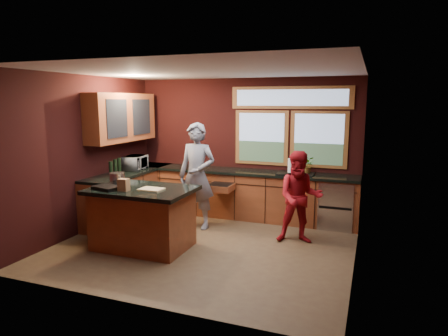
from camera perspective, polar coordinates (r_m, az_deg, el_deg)
The scene contains 14 objects.
floor at distance 6.46m, azimuth -2.64°, elevation -10.92°, with size 4.50×4.50×0.00m, color brown.
room_shell at distance 6.62m, azimuth -6.43°, elevation 5.51°, with size 4.52×4.02×2.71m.
back_counter at distance 7.79m, azimuth 3.61°, elevation -3.77°, with size 4.50×0.64×0.93m.
left_counter at distance 7.95m, azimuth -13.26°, elevation -3.73°, with size 0.64×2.30×0.93m.
island at distance 6.34m, azimuth -11.52°, elevation -6.95°, with size 1.55×1.05×0.95m.
person_grey at distance 7.10m, azimuth -3.88°, elevation -1.14°, with size 0.69×0.45×1.89m, color slate.
person_red at distance 6.48m, azimuth 10.78°, elevation -4.15°, with size 0.72×0.56×1.49m, color #A2121A.
microwave at distance 7.96m, azimuth -12.55°, elevation 0.74°, with size 0.50×0.34×0.28m, color #999999.
potted_plant at distance 7.48m, azimuth 11.82°, elevation 0.40°, with size 0.30×0.26×0.33m, color #999999.
paper_towel at distance 7.49m, azimuth 9.56°, elevation 0.29°, with size 0.12×0.12×0.28m, color white.
cutting_board at distance 6.08m, azimuth -10.32°, elevation -2.99°, with size 0.35×0.25×0.02m, color tan.
stock_pot at distance 6.63m, azimuth -15.03°, elevation -1.41°, with size 0.24×0.24×0.18m, color #B8B7BD.
paper_bag at distance 6.09m, azimuth -14.14°, elevation -2.34°, with size 0.15×0.12×0.18m, color brown.
black_tray at distance 6.27m, azimuth -16.38°, elevation -2.70°, with size 0.40×0.28×0.05m, color black.
Camera 1 is at (2.40, -5.56, 2.26)m, focal length 32.00 mm.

